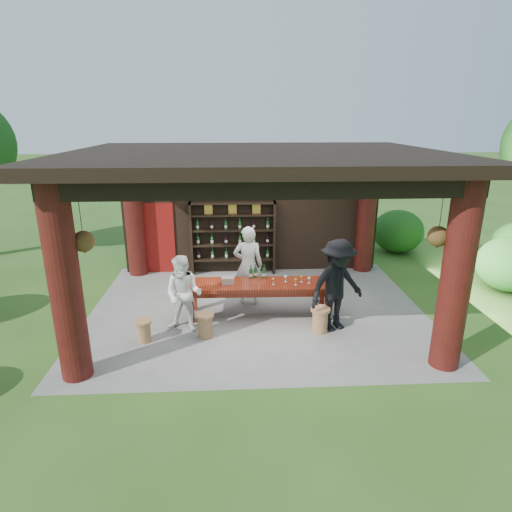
{
  "coord_description": "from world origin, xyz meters",
  "views": [
    {
      "loc": [
        -0.48,
        -8.78,
        4.13
      ],
      "look_at": [
        0.0,
        0.4,
        1.15
      ],
      "focal_mm": 30.0,
      "sensor_mm": 36.0,
      "label": 1
    }
  ],
  "objects_px": {
    "wine_shelf": "(233,238)",
    "guest_man": "(337,285)",
    "guest_woman": "(184,294)",
    "napkin_basket": "(228,280)",
    "stool_near_left": "(205,325)",
    "stool_far_left": "(144,330)",
    "tasting_table": "(259,288)",
    "host": "(248,266)",
    "stool_near_right": "(320,319)"
  },
  "relations": [
    {
      "from": "stool_far_left",
      "to": "guest_man",
      "type": "xyz_separation_m",
      "value": [
        3.8,
        0.33,
        0.72
      ]
    },
    {
      "from": "wine_shelf",
      "to": "host",
      "type": "distance_m",
      "value": 2.07
    },
    {
      "from": "stool_near_right",
      "to": "stool_far_left",
      "type": "distance_m",
      "value": 3.48
    },
    {
      "from": "wine_shelf",
      "to": "napkin_basket",
      "type": "bearing_deg",
      "value": -92.44
    },
    {
      "from": "tasting_table",
      "to": "guest_man",
      "type": "bearing_deg",
      "value": -25.59
    },
    {
      "from": "stool_near_left",
      "to": "stool_far_left",
      "type": "height_order",
      "value": "stool_near_left"
    },
    {
      "from": "host",
      "to": "napkin_basket",
      "type": "distance_m",
      "value": 0.8
    },
    {
      "from": "host",
      "to": "napkin_basket",
      "type": "height_order",
      "value": "host"
    },
    {
      "from": "guest_man",
      "to": "host",
      "type": "bearing_deg",
      "value": 116.04
    },
    {
      "from": "stool_near_left",
      "to": "stool_near_right",
      "type": "height_order",
      "value": "stool_near_right"
    },
    {
      "from": "wine_shelf",
      "to": "stool_near_left",
      "type": "xyz_separation_m",
      "value": [
        -0.57,
        -3.62,
        -0.76
      ]
    },
    {
      "from": "host",
      "to": "stool_near_left",
      "type": "bearing_deg",
      "value": 65.45
    },
    {
      "from": "stool_near_left",
      "to": "guest_woman",
      "type": "distance_m",
      "value": 0.74
    },
    {
      "from": "stool_near_left",
      "to": "host",
      "type": "height_order",
      "value": "host"
    },
    {
      "from": "host",
      "to": "tasting_table",
      "type": "bearing_deg",
      "value": 113.41
    },
    {
      "from": "stool_near_right",
      "to": "stool_far_left",
      "type": "relative_size",
      "value": 1.18
    },
    {
      "from": "stool_far_left",
      "to": "tasting_table",
      "type": "bearing_deg",
      "value": 24.66
    },
    {
      "from": "wine_shelf",
      "to": "tasting_table",
      "type": "xyz_separation_m",
      "value": [
        0.55,
        -2.7,
        -0.39
      ]
    },
    {
      "from": "tasting_table",
      "to": "stool_far_left",
      "type": "distance_m",
      "value": 2.55
    },
    {
      "from": "guest_woman",
      "to": "napkin_basket",
      "type": "xyz_separation_m",
      "value": [
        0.87,
        0.64,
        0.03
      ]
    },
    {
      "from": "stool_far_left",
      "to": "host",
      "type": "distance_m",
      "value": 2.77
    },
    {
      "from": "wine_shelf",
      "to": "stool_near_right",
      "type": "height_order",
      "value": "wine_shelf"
    },
    {
      "from": "stool_near_right",
      "to": "host",
      "type": "bearing_deg",
      "value": 133.07
    },
    {
      "from": "wine_shelf",
      "to": "napkin_basket",
      "type": "relative_size",
      "value": 8.83
    },
    {
      "from": "guest_woman",
      "to": "stool_far_left",
      "type": "bearing_deg",
      "value": -137.1
    },
    {
      "from": "guest_woman",
      "to": "tasting_table",
      "type": "bearing_deg",
      "value": 36.03
    },
    {
      "from": "stool_far_left",
      "to": "host",
      "type": "bearing_deg",
      "value": 39.36
    },
    {
      "from": "wine_shelf",
      "to": "host",
      "type": "relative_size",
      "value": 1.25
    },
    {
      "from": "tasting_table",
      "to": "stool_far_left",
      "type": "bearing_deg",
      "value": -155.34
    },
    {
      "from": "tasting_table",
      "to": "guest_woman",
      "type": "relative_size",
      "value": 1.98
    },
    {
      "from": "stool_far_left",
      "to": "napkin_basket",
      "type": "xyz_separation_m",
      "value": [
        1.62,
        1.06,
        0.59
      ]
    },
    {
      "from": "stool_near_right",
      "to": "host",
      "type": "height_order",
      "value": "host"
    },
    {
      "from": "tasting_table",
      "to": "stool_near_left",
      "type": "height_order",
      "value": "tasting_table"
    },
    {
      "from": "guest_woman",
      "to": "guest_man",
      "type": "bearing_deg",
      "value": 11.97
    },
    {
      "from": "stool_far_left",
      "to": "guest_woman",
      "type": "distance_m",
      "value": 1.03
    },
    {
      "from": "wine_shelf",
      "to": "tasting_table",
      "type": "height_order",
      "value": "wine_shelf"
    },
    {
      "from": "stool_far_left",
      "to": "host",
      "type": "height_order",
      "value": "host"
    },
    {
      "from": "tasting_table",
      "to": "stool_near_right",
      "type": "xyz_separation_m",
      "value": [
        1.18,
        -0.84,
        -0.36
      ]
    },
    {
      "from": "stool_near_left",
      "to": "napkin_basket",
      "type": "height_order",
      "value": "napkin_basket"
    },
    {
      "from": "tasting_table",
      "to": "host",
      "type": "bearing_deg",
      "value": 107.98
    },
    {
      "from": "wine_shelf",
      "to": "guest_man",
      "type": "xyz_separation_m",
      "value": [
        2.06,
        -3.42,
        -0.07
      ]
    },
    {
      "from": "host",
      "to": "stool_far_left",
      "type": "bearing_deg",
      "value": 44.79
    },
    {
      "from": "stool_near_right",
      "to": "guest_woman",
      "type": "relative_size",
      "value": 0.33
    },
    {
      "from": "guest_woman",
      "to": "wine_shelf",
      "type": "bearing_deg",
      "value": 87.24
    },
    {
      "from": "stool_near_left",
      "to": "guest_man",
      "type": "relative_size",
      "value": 0.26
    },
    {
      "from": "stool_far_left",
      "to": "napkin_basket",
      "type": "height_order",
      "value": "napkin_basket"
    },
    {
      "from": "wine_shelf",
      "to": "guest_woman",
      "type": "distance_m",
      "value": 3.48
    },
    {
      "from": "wine_shelf",
      "to": "tasting_table",
      "type": "distance_m",
      "value": 2.78
    },
    {
      "from": "tasting_table",
      "to": "napkin_basket",
      "type": "distance_m",
      "value": 0.69
    },
    {
      "from": "stool_near_right",
      "to": "guest_man",
      "type": "relative_size",
      "value": 0.27
    }
  ]
}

